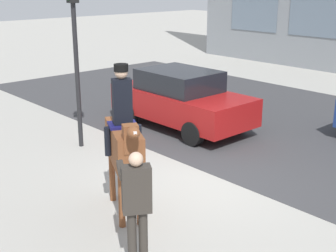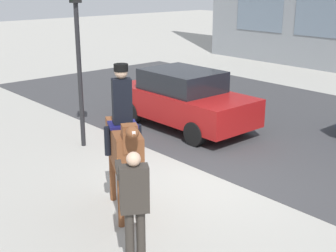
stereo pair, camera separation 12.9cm
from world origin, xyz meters
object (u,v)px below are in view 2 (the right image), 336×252
object	(u,v)px
mounted_horse_lead	(124,141)
pedestrian_bystander	(134,201)
street_car_near_lane	(184,99)
traffic_light	(77,32)

from	to	relation	value
mounted_horse_lead	pedestrian_bystander	distance (m)	1.75
mounted_horse_lead	street_car_near_lane	size ratio (longest dim) A/B	0.64
street_car_near_lane	pedestrian_bystander	bearing A→B (deg)	-48.96
traffic_light	street_car_near_lane	bearing A→B (deg)	79.66
pedestrian_bystander	street_car_near_lane	size ratio (longest dim) A/B	0.43
mounted_horse_lead	traffic_light	bearing A→B (deg)	-172.78
pedestrian_bystander	traffic_light	distance (m)	5.72
pedestrian_bystander	traffic_light	bearing A→B (deg)	7.98
street_car_near_lane	traffic_light	bearing A→B (deg)	-100.34
mounted_horse_lead	street_car_near_lane	world-z (taller)	mounted_horse_lead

